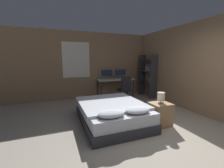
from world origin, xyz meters
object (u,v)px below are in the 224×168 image
object	(u,v)px
bedside_lamp	(161,97)
computer_mouse	(124,79)
monitor_right	(120,73)
bed	(112,113)
keyboard	(118,80)
bookshelf	(149,74)
nightstand	(160,114)
office_chair	(124,92)
desk	(115,81)
monitor_left	(107,73)

from	to	relation	value
bedside_lamp	computer_mouse	distance (m)	2.77
monitor_right	bed	bearing A→B (deg)	-118.13
keyboard	computer_mouse	world-z (taller)	computer_mouse
bedside_lamp	bookshelf	size ratio (longest dim) A/B	0.15
nightstand	keyboard	xyz separation A→B (m)	(0.05, 2.75, 0.51)
monitor_right	bookshelf	xyz separation A→B (m)	(1.01, -0.70, -0.01)
bed	office_chair	distance (m)	2.04
nightstand	bookshelf	size ratio (longest dim) A/B	0.31
desk	office_chair	xyz separation A→B (m)	(0.07, -0.74, -0.30)
office_chair	bookshelf	distance (m)	1.43
keyboard	office_chair	distance (m)	0.67
monitor_left	keyboard	world-z (taller)	monitor_left
nightstand	computer_mouse	world-z (taller)	computer_mouse
computer_mouse	office_chair	world-z (taller)	office_chair
computer_mouse	bookshelf	world-z (taller)	bookshelf
bedside_lamp	monitor_left	distance (m)	3.21
monitor_left	bookshelf	size ratio (longest dim) A/B	0.31
computer_mouse	nightstand	bearing A→B (deg)	-97.23
bedside_lamp	keyboard	distance (m)	2.75
bed	desk	bearing A→B (deg)	65.66
nightstand	bedside_lamp	size ratio (longest dim) A/B	2.09
monitor_left	monitor_right	bearing A→B (deg)	0.00
bed	keyboard	size ratio (longest dim) A/B	4.74
bed	monitor_right	world-z (taller)	monitor_right
bed	office_chair	size ratio (longest dim) A/B	2.06
desk	monitor_right	world-z (taller)	monitor_right
nightstand	desk	xyz separation A→B (m)	(0.05, 2.97, 0.40)
bookshelf	computer_mouse	bearing A→B (deg)	165.77
computer_mouse	bedside_lamp	bearing A→B (deg)	-97.23
desk	monitor_right	xyz separation A→B (m)	(0.32, 0.22, 0.33)
keyboard	office_chair	bearing A→B (deg)	-82.89
monitor_right	keyboard	world-z (taller)	monitor_right
desk	bookshelf	size ratio (longest dim) A/B	0.85
desk	monitor_left	xyz separation A→B (m)	(-0.32, 0.22, 0.33)
bedside_lamp	bookshelf	distance (m)	2.86
monitor_left	keyboard	distance (m)	0.59
keyboard	office_chair	xyz separation A→B (m)	(0.07, -0.52, -0.41)
bedside_lamp	bookshelf	bearing A→B (deg)	61.07
bed	keyboard	world-z (taller)	keyboard
desk	bookshelf	distance (m)	1.45
monitor_right	bookshelf	bearing A→B (deg)	-34.72
office_chair	keyboard	bearing A→B (deg)	97.11
nightstand	bookshelf	distance (m)	2.94
monitor_right	office_chair	xyz separation A→B (m)	(-0.25, -0.96, -0.64)
desk	keyboard	bearing A→B (deg)	-90.00
monitor_right	office_chair	world-z (taller)	monitor_right
desk	bedside_lamp	bearing A→B (deg)	-90.97
bedside_lamp	computer_mouse	world-z (taller)	bedside_lamp
nightstand	monitor_right	size ratio (longest dim) A/B	1.00
bed	monitor_left	bearing A→B (deg)	73.60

